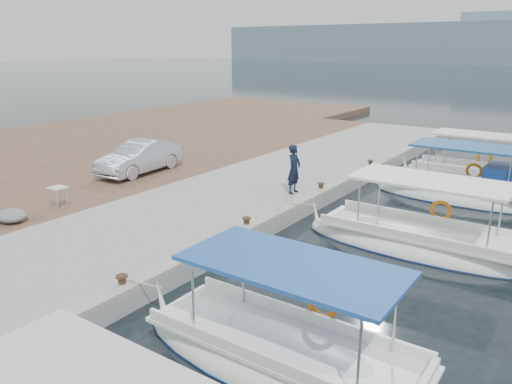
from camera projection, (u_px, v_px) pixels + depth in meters
ground at (226, 261)px, 14.45m from camera, size 400.00×400.00×0.00m
concrete_quay at (244, 195)px, 19.97m from camera, size 6.00×40.00×0.50m
quay_curb at (305, 199)px, 18.36m from camera, size 0.44×40.00×0.12m
cobblestone_strip at (155, 177)px, 22.70m from camera, size 4.00×40.00×0.50m
land_backing at (30, 152)px, 28.18m from camera, size 16.00×60.00×0.48m
fishing_caique_b at (283, 361)px, 9.62m from camera, size 6.79×2.18×2.83m
fishing_caique_c at (418, 245)px, 15.27m from camera, size 7.43×2.30×2.83m
fishing_caique_d at (461, 195)px, 20.17m from camera, size 6.81×2.30×2.83m
fishing_caique_e at (471, 179)px, 22.81m from camera, size 6.44×2.05×2.83m
mooring_bollards at (246, 222)px, 15.63m from camera, size 0.28×20.28×0.33m
fisherman at (294, 169)px, 19.11m from camera, size 0.47×0.70×1.89m
parked_car at (140, 157)px, 22.31m from camera, size 1.80×4.39×1.41m
tarp_bundle at (11, 216)px, 16.15m from camera, size 1.10×0.90×0.40m
folding_table at (58, 193)px, 17.53m from camera, size 0.55×0.55×0.73m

